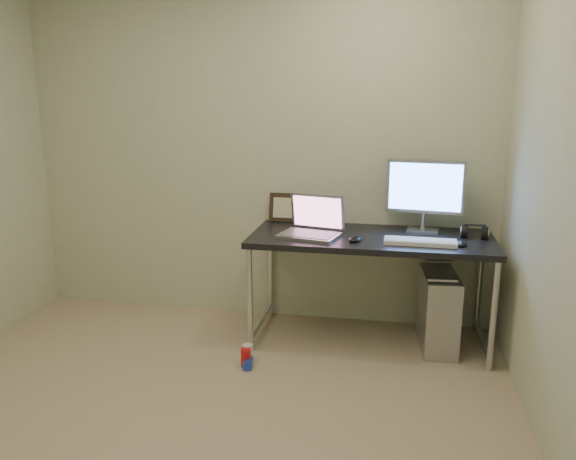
{
  "coord_description": "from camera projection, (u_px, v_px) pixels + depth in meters",
  "views": [
    {
      "loc": [
        1.01,
        -2.28,
        1.67
      ],
      "look_at": [
        0.37,
        1.05,
        0.85
      ],
      "focal_mm": 35.0,
      "sensor_mm": 36.0,
      "label": 1
    }
  ],
  "objects": [
    {
      "name": "monitor",
      "position": [
        425.0,
        190.0,
        3.8
      ],
      "size": [
        0.53,
        0.18,
        0.49
      ],
      "rotation": [
        0.0,
        0.0,
        -0.13
      ],
      "color": "#A7A8AF",
      "rests_on": "desk"
    },
    {
      "name": "picture_frame",
      "position": [
        287.0,
        208.0,
        4.15
      ],
      "size": [
        0.27,
        0.09,
        0.21
      ],
      "primitive_type": "cube",
      "rotation": [
        -0.21,
        0.0,
        -0.04
      ],
      "color": "black",
      "rests_on": "desk"
    },
    {
      "name": "mouse_right",
      "position": [
        462.0,
        243.0,
        3.5
      ],
      "size": [
        0.08,
        0.11,
        0.04
      ],
      "primitive_type": "ellipsoid",
      "rotation": [
        0.0,
        0.0,
        -0.08
      ],
      "color": "black",
      "rests_on": "desk"
    },
    {
      "name": "keyboard",
      "position": [
        420.0,
        242.0,
        3.54
      ],
      "size": [
        0.45,
        0.16,
        0.03
      ],
      "primitive_type": "cube",
      "rotation": [
        0.0,
        0.0,
        -0.03
      ],
      "color": "white",
      "rests_on": "desk"
    },
    {
      "name": "can_white",
      "position": [
        248.0,
        354.0,
        3.58
      ],
      "size": [
        0.08,
        0.08,
        0.12
      ],
      "primitive_type": "cylinder",
      "rotation": [
        0.0,
        0.0,
        -0.14
      ],
      "color": "white",
      "rests_on": "ground"
    },
    {
      "name": "laptop",
      "position": [
        312.0,
        226.0,
        3.76
      ],
      "size": [
        0.44,
        0.39,
        0.26
      ],
      "rotation": [
        0.0,
        0.0,
        -0.23
      ],
      "color": "#A7A8AF",
      "rests_on": "desk"
    },
    {
      "name": "mouse_left",
      "position": [
        355.0,
        238.0,
        3.61
      ],
      "size": [
        0.11,
        0.14,
        0.04
      ],
      "primitive_type": "ellipsoid",
      "rotation": [
        0.0,
        0.0,
        -0.26
      ],
      "color": "black",
      "rests_on": "desk"
    },
    {
      "name": "headphones",
      "position": [
        475.0,
        233.0,
        3.69
      ],
      "size": [
        0.18,
        0.11,
        0.11
      ],
      "rotation": [
        0.0,
        0.0,
        -0.14
      ],
      "color": "black",
      "rests_on": "desk"
    },
    {
      "name": "wall_back",
      "position": [
        257.0,
        153.0,
        4.13
      ],
      "size": [
        3.5,
        0.02,
        2.5
      ],
      "primitive_type": "cube",
      "color": "beige",
      "rests_on": "ground"
    },
    {
      "name": "tower_computer",
      "position": [
        438.0,
        310.0,
        3.76
      ],
      "size": [
        0.26,
        0.51,
        0.55
      ],
      "rotation": [
        0.0,
        0.0,
        0.08
      ],
      "color": "#ACABB0",
      "rests_on": "ground"
    },
    {
      "name": "can_blue",
      "position": [
        248.0,
        363.0,
        3.52
      ],
      "size": [
        0.08,
        0.12,
        0.06
      ],
      "primitive_type": "cylinder",
      "rotation": [
        1.57,
        0.0,
        0.15
      ],
      "color": "blue",
      "rests_on": "ground"
    },
    {
      "name": "webcam",
      "position": [
        311.0,
        211.0,
        4.08
      ],
      "size": [
        0.04,
        0.04,
        0.13
      ],
      "rotation": [
        0.0,
        0.0,
        -0.1
      ],
      "color": "silver",
      "rests_on": "desk"
    },
    {
      "name": "desk",
      "position": [
        371.0,
        247.0,
        3.77
      ],
      "size": [
        1.61,
        0.7,
        0.75
      ],
      "color": "black",
      "rests_on": "ground"
    },
    {
      "name": "cable_a",
      "position": [
        429.0,
        275.0,
        4.04
      ],
      "size": [
        0.01,
        0.16,
        0.69
      ],
      "primitive_type": "cylinder",
      "rotation": [
        0.21,
        0.0,
        0.0
      ],
      "color": "black",
      "rests_on": "ground"
    },
    {
      "name": "can_red",
      "position": [
        246.0,
        357.0,
        3.53
      ],
      "size": [
        0.07,
        0.07,
        0.12
      ],
      "primitive_type": "cylinder",
      "rotation": [
        0.0,
        0.0,
        -0.06
      ],
      "color": "red",
      "rests_on": "ground"
    },
    {
      "name": "floor",
      "position": [
        174.0,
        444.0,
        2.75
      ],
      "size": [
        3.5,
        3.5,
        0.0
      ],
      "primitive_type": "plane",
      "color": "tan",
      "rests_on": "ground"
    },
    {
      "name": "cable_b",
      "position": [
        442.0,
        280.0,
        4.01
      ],
      "size": [
        0.02,
        0.11,
        0.71
      ],
      "primitive_type": "cylinder",
      "rotation": [
        0.14,
        0.0,
        0.09
      ],
      "color": "black",
      "rests_on": "ground"
    }
  ]
}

